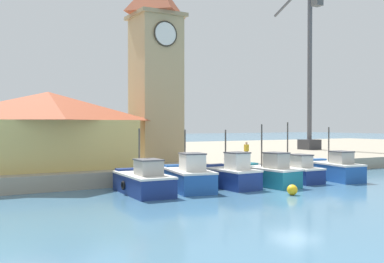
{
  "coord_description": "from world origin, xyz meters",
  "views": [
    {
      "loc": [
        -17.7,
        -19.17,
        4.05
      ],
      "look_at": [
        -0.97,
        10.1,
        3.5
      ],
      "focal_mm": 42.0,
      "sensor_mm": 36.0,
      "label": 1
    }
  ],
  "objects": [
    {
      "name": "ground_plane",
      "position": [
        0.0,
        0.0,
        0.0
      ],
      "size": [
        300.0,
        300.0,
        0.0
      ],
      "primitive_type": "plane",
      "color": "teal"
    },
    {
      "name": "quay_wharf",
      "position": [
        0.0,
        28.1,
        0.51
      ],
      "size": [
        120.0,
        40.0,
        1.01
      ],
      "primitive_type": "cube",
      "color": "#9E937F",
      "rests_on": "ground"
    },
    {
      "name": "fishing_boat_far_left",
      "position": [
        -7.28,
        4.75,
        0.73
      ],
      "size": [
        2.4,
        5.15,
        3.8
      ],
      "color": "navy",
      "rests_on": "ground"
    },
    {
      "name": "fishing_boat_left_outer",
      "position": [
        -4.33,
        4.69,
        0.81
      ],
      "size": [
        2.92,
        4.97,
        3.71
      ],
      "color": "#2356A8",
      "rests_on": "ground"
    },
    {
      "name": "fishing_boat_left_inner",
      "position": [
        -1.41,
        4.36,
        0.79
      ],
      "size": [
        2.16,
        4.25,
        3.69
      ],
      "color": "navy",
      "rests_on": "ground"
    },
    {
      "name": "fishing_boat_mid_left",
      "position": [
        1.24,
        3.88,
        0.77
      ],
      "size": [
        2.31,
        4.64,
        4.04
      ],
      "color": "#196B7F",
      "rests_on": "ground"
    },
    {
      "name": "fishing_boat_center",
      "position": [
        4.28,
        4.81,
        0.68
      ],
      "size": [
        2.01,
        4.82,
        4.19
      ],
      "color": "navy",
      "rests_on": "ground"
    },
    {
      "name": "fishing_boat_mid_right",
      "position": [
        7.33,
        3.86,
        0.77
      ],
      "size": [
        2.55,
        4.94,
        3.83
      ],
      "color": "#2356A8",
      "rests_on": "ground"
    },
    {
      "name": "clock_tower",
      "position": [
        -1.94,
        14.42,
        8.99
      ],
      "size": [
        3.98,
        3.98,
        16.77
      ],
      "color": "tan",
      "rests_on": "quay_wharf"
    },
    {
      "name": "warehouse_left",
      "position": [
        -10.92,
        12.85,
        3.72
      ],
      "size": [
        11.38,
        7.04,
        5.29
      ],
      "color": "tan",
      "rests_on": "quay_wharf"
    },
    {
      "name": "port_crane_near",
      "position": [
        21.33,
        20.8,
        9.14
      ],
      "size": [
        2.0,
        8.9,
        20.58
      ],
      "color": "#353539",
      "rests_on": "quay_wharf"
    },
    {
      "name": "mooring_buoy",
      "position": [
        -0.07,
        0.14,
        0.3
      ],
      "size": [
        0.61,
        0.61,
        0.61
      ],
      "primitive_type": "sphere",
      "color": "gold",
      "rests_on": "ground"
    },
    {
      "name": "dock_worker_near_tower",
      "position": [
        4.0,
        9.96,
        1.86
      ],
      "size": [
        0.34,
        0.22,
        1.62
      ],
      "color": "#33333D",
      "rests_on": "quay_wharf"
    }
  ]
}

